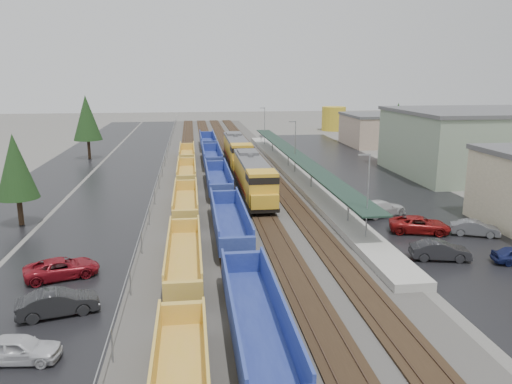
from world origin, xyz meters
TOP-DOWN VIEW (x-y plane):
  - ballast_strip at (0.00, 60.00)m, footprint 20.00×160.00m
  - trackbed at (-0.00, 60.00)m, footprint 14.60×160.00m
  - west_parking_lot at (-15.00, 60.00)m, footprint 10.00×160.00m
  - west_road at (-25.00, 60.00)m, footprint 9.00×160.00m
  - east_commuter_lot at (19.00, 50.00)m, footprint 16.00×100.00m
  - station_platform at (9.50, 50.01)m, footprint 3.00×80.00m
  - chainlink_fence at (-9.50, 58.44)m, footprint 0.08×160.04m
  - industrial_buildings at (37.76, 45.85)m, footprint 32.52×75.30m
  - distant_hills at (44.79, 210.68)m, footprint 301.00×140.00m
  - tree_west_near at (-22.00, 30.00)m, footprint 3.96×3.96m
  - tree_west_far at (-23.00, 70.00)m, footprint 4.84×4.84m
  - tree_east at (28.00, 58.00)m, footprint 4.40×4.40m
  - locomotive_lead at (2.00, 38.34)m, footprint 3.14×20.68m
  - locomotive_trail at (2.00, 59.34)m, footprint 3.14×20.68m
  - well_string_yellow at (-6.00, 24.15)m, footprint 2.50×97.19m
  - well_string_blue at (-2.00, 33.60)m, footprint 2.86×111.27m
  - storage_tank at (32.05, 108.59)m, footprint 6.19×6.19m
  - parked_car_west_a at (-14.29, 4.83)m, footprint 2.09×4.34m
  - parked_car_west_b at (-13.61, 9.91)m, footprint 2.95×5.11m
  - parked_car_west_c at (-14.79, 15.88)m, footprint 3.98×5.70m
  - parked_car_east_a at (14.14, 15.74)m, footprint 2.55×4.88m
  - parked_car_east_b at (15.64, 22.54)m, footprint 4.02×6.03m
  - parked_car_east_c at (14.21, 28.52)m, footprint 4.21×6.12m
  - parked_car_east_e at (20.27, 21.10)m, footprint 3.02×4.49m

SIDE VIEW (x-z plane):
  - distant_hills at x=44.79m, z-range -12.60..12.60m
  - west_parking_lot at x=-15.00m, z-range 0.00..0.02m
  - west_road at x=-25.00m, z-range 0.00..0.02m
  - east_commuter_lot at x=19.00m, z-range 0.00..0.02m
  - ballast_strip at x=0.00m, z-range 0.00..0.08m
  - trackbed at x=0.00m, z-range 0.05..0.27m
  - parked_car_east_e at x=20.27m, z-range 0.00..1.40m
  - parked_car_west_a at x=-14.29m, z-range 0.00..1.43m
  - parked_car_west_c at x=-14.79m, z-range 0.00..1.45m
  - station_platform at x=9.50m, z-range -3.27..4.73m
  - parked_car_east_a at x=14.14m, z-range 0.00..1.53m
  - parked_car_east_b at x=15.64m, z-range 0.00..1.54m
  - parked_car_west_b at x=-13.61m, z-range 0.00..1.59m
  - parked_car_east_c at x=14.21m, z-range 0.00..1.64m
  - well_string_yellow at x=-6.00m, z-range 0.02..2.23m
  - well_string_blue at x=-2.00m, z-range -0.02..2.51m
  - chainlink_fence at x=-9.50m, z-range 0.60..2.62m
  - locomotive_lead at x=2.00m, z-range 0.14..4.83m
  - locomotive_trail at x=2.00m, z-range 0.14..4.83m
  - storage_tank at x=32.05m, z-range 0.00..6.19m
  - industrial_buildings at x=37.76m, z-range -0.50..9.00m
  - tree_west_near at x=-22.00m, z-range 1.32..10.32m
  - tree_east at x=28.00m, z-range 1.47..11.47m
  - tree_west_far at x=-23.00m, z-range 1.62..12.62m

